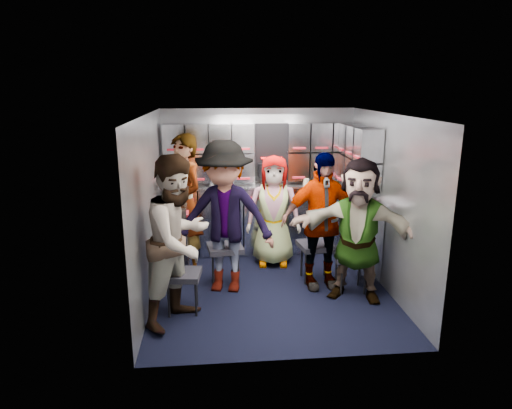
{
  "coord_description": "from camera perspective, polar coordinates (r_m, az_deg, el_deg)",
  "views": [
    {
      "loc": [
        -0.66,
        -5.11,
        2.41
      ],
      "look_at": [
        -0.14,
        0.35,
        0.98
      ],
      "focal_mm": 32.0,
      "sensor_mm": 36.0,
      "label": 1
    }
  ],
  "objects": [
    {
      "name": "attendant_arc_b",
      "position": [
        5.38,
        -3.93,
        -1.64
      ],
      "size": [
        1.29,
        0.92,
        1.82
      ],
      "primitive_type": "imported",
      "rotation": [
        0.0,
        0.0,
        -0.22
      ],
      "color": "black",
      "rests_on": "ground"
    },
    {
      "name": "attendant_arc_a",
      "position": [
        4.72,
        -9.58,
        -4.46
      ],
      "size": [
        1.05,
        1.09,
        1.77
      ],
      "primitive_type": "imported",
      "rotation": [
        0.0,
        0.0,
        0.94
      ],
      "color": "black",
      "rests_on": "ground"
    },
    {
      "name": "wall_right",
      "position": [
        5.67,
        16.07,
        0.16
      ],
      "size": [
        0.04,
        3.0,
        2.1
      ],
      "primitive_type": "cube",
      "color": "gray",
      "rests_on": "ground"
    },
    {
      "name": "ceiling",
      "position": [
        5.16,
        2.0,
        11.16
      ],
      "size": [
        2.8,
        3.0,
        0.02
      ],
      "primitive_type": "cube",
      "color": "silver",
      "rests_on": "wall_back"
    },
    {
      "name": "bottle_right",
      "position": [
        6.63,
        7.39,
        3.53
      ],
      "size": [
        0.07,
        0.07,
        0.23
      ],
      "primitive_type": "cylinder",
      "color": "white",
      "rests_on": "counter"
    },
    {
      "name": "locker_bank_right",
      "position": [
        6.18,
        12.73,
        5.7
      ],
      "size": [
        0.28,
        1.0,
        0.82
      ],
      "primitive_type": "cube",
      "color": "#9FA4AF",
      "rests_on": "wall_right"
    },
    {
      "name": "attendant_arc_e",
      "position": [
        5.31,
        12.62,
        -3.13
      ],
      "size": [
        1.6,
        1.06,
        1.65
      ],
      "primitive_type": "imported",
      "rotation": [
        0.0,
        0.0,
        -0.41
      ],
      "color": "black",
      "rests_on": "ground"
    },
    {
      "name": "bottle_left",
      "position": [
        6.47,
        -5.57,
        3.27
      ],
      "size": [
        0.06,
        0.06,
        0.23
      ],
      "primitive_type": "cylinder",
      "color": "white",
      "rests_on": "counter"
    },
    {
      "name": "wall_back",
      "position": [
        6.78,
        0.3,
        3.05
      ],
      "size": [
        2.8,
        0.04,
        2.1
      ],
      "primitive_type": "cube",
      "color": "gray",
      "rests_on": "ground"
    },
    {
      "name": "jump_seat_near_left",
      "position": [
        5.06,
        -9.21,
        -8.9
      ],
      "size": [
        0.43,
        0.41,
        0.46
      ],
      "rotation": [
        0.0,
        0.0,
        -0.11
      ],
      "color": "black",
      "rests_on": "ground"
    },
    {
      "name": "cart_bank_left",
      "position": [
        6.01,
        -10.2,
        -4.22
      ],
      "size": [
        0.38,
        0.76,
        0.99
      ],
      "primitive_type": "cube",
      "color": "#9FA4AF",
      "rests_on": "ground"
    },
    {
      "name": "jump_seat_mid_left",
      "position": [
        5.69,
        -3.9,
        -5.68
      ],
      "size": [
        0.47,
        0.45,
        0.5
      ],
      "rotation": [
        0.0,
        0.0,
        0.13
      ],
      "color": "black",
      "rests_on": "ground"
    },
    {
      "name": "jump_seat_near_right",
      "position": [
        5.61,
        11.82,
        -6.66
      ],
      "size": [
        0.43,
        0.41,
        0.46
      ],
      "rotation": [
        0.0,
        0.0,
        -0.13
      ],
      "color": "black",
      "rests_on": "ground"
    },
    {
      "name": "attendant_arc_c",
      "position": [
        6.21,
        2.2,
        -0.8
      ],
      "size": [
        0.79,
        0.56,
        1.52
      ],
      "primitive_type": "imported",
      "rotation": [
        0.0,
        0.0,
        -0.11
      ],
      "color": "black",
      "rests_on": "ground"
    },
    {
      "name": "coffee_niche",
      "position": [
        6.64,
        1.94,
        6.48
      ],
      "size": [
        0.46,
        0.16,
        0.84
      ],
      "primitive_type": null,
      "color": "black",
      "rests_on": "wall_back"
    },
    {
      "name": "red_latch_strip",
      "position": [
        6.42,
        0.66,
        0.83
      ],
      "size": [
        2.6,
        0.02,
        0.03
      ],
      "primitive_type": "cube",
      "color": "#B11826",
      "rests_on": "cart_bank_back"
    },
    {
      "name": "floor",
      "position": [
        5.69,
        1.81,
        -10.47
      ],
      "size": [
        3.0,
        3.0,
        0.0
      ],
      "primitive_type": "plane",
      "color": "black",
      "rests_on": "ground"
    },
    {
      "name": "wall_left",
      "position": [
        5.34,
        -13.18,
        -0.55
      ],
      "size": [
        0.04,
        3.0,
        2.1
      ],
      "primitive_type": "cube",
      "color": "gray",
      "rests_on": "ground"
    },
    {
      "name": "cup_right",
      "position": [
        6.61,
        6.27,
        2.89
      ],
      "size": [
        0.08,
        0.08,
        0.09
      ],
      "primitive_type": "cylinder",
      "color": "tan",
      "rests_on": "counter"
    },
    {
      "name": "locker_bank_back",
      "position": [
        6.56,
        0.43,
        6.56
      ],
      "size": [
        2.68,
        0.28,
        0.82
      ],
      "primitive_type": "cube",
      "color": "#9FA4AF",
      "rests_on": "wall_back"
    },
    {
      "name": "bottle_mid",
      "position": [
        6.47,
        -3.97,
        3.4
      ],
      "size": [
        0.07,
        0.07,
        0.25
      ],
      "primitive_type": "cylinder",
      "color": "white",
      "rests_on": "counter"
    },
    {
      "name": "jump_seat_center",
      "position": [
        6.5,
        1.96,
        -3.81
      ],
      "size": [
        0.44,
        0.43,
        0.4
      ],
      "rotation": [
        0.0,
        0.0,
        -0.39
      ],
      "color": "black",
      "rests_on": "ground"
    },
    {
      "name": "cup_left",
      "position": [
        6.49,
        -8.72,
        2.67
      ],
      "size": [
        0.08,
        0.08,
        0.11
      ],
      "primitive_type": "cylinder",
      "color": "tan",
      "rests_on": "counter"
    },
    {
      "name": "attendant_standing",
      "position": [
        6.0,
        -8.91,
        0.02
      ],
      "size": [
        0.72,
        0.8,
        1.83
      ],
      "primitive_type": "imported",
      "rotation": [
        0.0,
        0.0,
        -1.01
      ],
      "color": "black",
      "rests_on": "ground"
    },
    {
      "name": "jump_seat_mid_right",
      "position": [
        5.82,
        7.52,
        -5.33
      ],
      "size": [
        0.47,
        0.45,
        0.49
      ],
      "rotation": [
        0.0,
        0.0,
        0.14
      ],
      "color": "black",
      "rests_on": "ground"
    },
    {
      "name": "right_cabinet",
      "position": [
        6.31,
        12.5,
        -3.35
      ],
      "size": [
        0.28,
        1.2,
        1.0
      ],
      "primitive_type": "cube",
      "color": "#9FA4AF",
      "rests_on": "ground"
    },
    {
      "name": "cart_bank_back",
      "position": [
        6.71,
        0.47,
        -1.96
      ],
      "size": [
        2.68,
        0.38,
        0.99
      ],
      "primitive_type": "cube",
      "color": "#9FA4AF",
      "rests_on": "ground"
    },
    {
      "name": "counter",
      "position": [
        6.58,
        0.48,
        2.38
      ],
      "size": [
        2.68,
        0.42,
        0.03
      ],
      "primitive_type": "cube",
      "color": "#B3B5BA",
      "rests_on": "cart_bank_back"
    },
    {
      "name": "attendant_arc_d",
      "position": [
        5.53,
        8.07,
        -2.09
      ],
      "size": [
        1.02,
        0.51,
        1.67
      ],
      "primitive_type": "imported",
      "rotation": [
        0.0,
        0.0,
        0.11
      ],
      "color": "black",
      "rests_on": "ground"
    }
  ]
}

